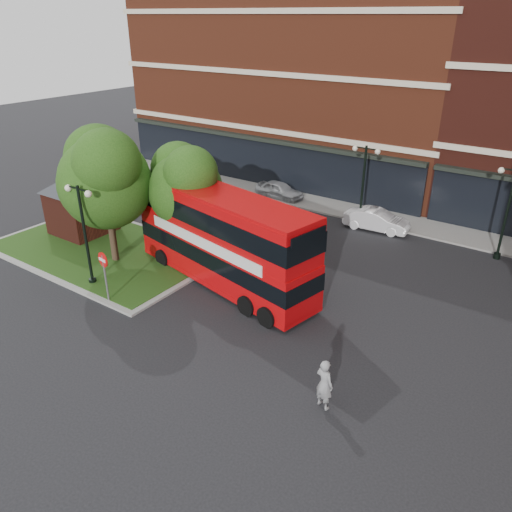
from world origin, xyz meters
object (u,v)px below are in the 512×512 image
Objects in this scene: woman at (324,384)px; car_silver at (279,190)px; bus at (223,233)px; car_white at (377,220)px.

car_silver is at bearing -37.60° from woman.
car_silver is at bearing 121.97° from bus.
car_white is at bearing 83.17° from bus.
car_silver is 0.92× the size of car_white.
woman is 0.48× the size of car_white.
woman reaches higher than car_white.
woman is (8.06, -4.89, -1.68)m from bus.
bus is 12.91m from car_silver.
woman is 16.02m from car_white.
car_silver is at bearing 74.31° from car_white.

